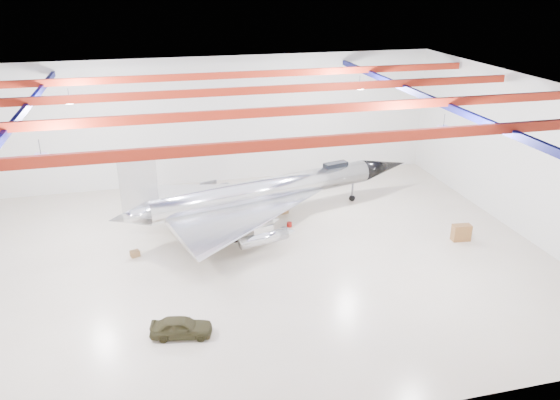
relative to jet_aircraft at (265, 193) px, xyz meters
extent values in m
plane|color=#C3B49B|center=(-2.77, -5.50, -2.22)|extent=(40.00, 40.00, 0.00)
plane|color=silver|center=(-2.77, 9.50, 3.28)|extent=(40.00, 0.00, 40.00)
plane|color=silver|center=(17.23, -5.50, 3.28)|extent=(0.00, 30.00, 30.00)
plane|color=#0A0F38|center=(-2.77, -5.50, 8.78)|extent=(40.00, 40.00, 0.00)
cube|color=maroon|center=(-2.77, -14.50, 8.18)|extent=(39.50, 0.25, 0.50)
cube|color=maroon|center=(-2.77, -8.50, 8.18)|extent=(39.50, 0.25, 0.50)
cube|color=maroon|center=(-2.77, -2.50, 8.18)|extent=(39.50, 0.25, 0.50)
cube|color=maroon|center=(-2.77, 3.50, 8.18)|extent=(39.50, 0.25, 0.50)
cube|color=#0D0F51|center=(-14.77, -5.50, 7.88)|extent=(0.25, 29.50, 0.40)
cube|color=#0D0F51|center=(9.23, -5.50, 7.88)|extent=(0.25, 29.50, 0.40)
cube|color=silver|center=(-12.77, -11.50, 7.48)|extent=(0.55, 0.55, 0.25)
cube|color=silver|center=(7.23, -11.50, 7.48)|extent=(0.55, 0.55, 0.25)
cube|color=silver|center=(-12.77, 0.50, 7.48)|extent=(0.55, 0.55, 0.25)
cube|color=silver|center=(7.23, 0.50, 7.48)|extent=(0.55, 0.55, 0.25)
cylinder|color=silver|center=(0.05, 0.01, 0.26)|extent=(17.56, 6.18, 1.77)
cone|color=black|center=(10.74, 2.81, 0.26)|extent=(4.73, 2.83, 1.77)
cone|color=silver|center=(-9.79, -2.56, 0.26)|extent=(3.01, 2.38, 1.77)
cube|color=silver|center=(-8.94, -2.34, 2.56)|extent=(2.42, 0.73, 3.98)
cube|color=black|center=(6.04, 1.58, 1.19)|extent=(2.06, 1.18, 0.44)
cylinder|color=silver|center=(-1.29, -5.37, -0.98)|extent=(3.45, 1.62, 0.80)
cylinder|color=silver|center=(-1.85, -3.23, -0.98)|extent=(3.45, 1.62, 0.80)
cylinder|color=silver|center=(-3.19, 1.91, -0.98)|extent=(3.45, 1.62, 0.80)
cylinder|color=silver|center=(-3.75, 4.05, -0.98)|extent=(3.45, 1.62, 0.80)
cylinder|color=#59595B|center=(7.75, 2.03, -1.42)|extent=(0.16, 0.16, 1.59)
cylinder|color=black|center=(7.75, 2.03, -1.97)|extent=(0.53, 0.31, 0.50)
cylinder|color=#59595B|center=(-2.82, -3.02, -1.42)|extent=(0.16, 0.16, 1.59)
cylinder|color=black|center=(-2.82, -3.02, -1.97)|extent=(0.53, 0.31, 0.50)
cylinder|color=#59595B|center=(-3.93, 1.26, -1.42)|extent=(0.16, 0.16, 1.59)
cylinder|color=black|center=(-3.93, 1.26, -1.97)|extent=(0.53, 0.31, 0.50)
imported|color=#34301A|center=(-7.28, -12.89, -1.68)|extent=(3.35, 1.85, 1.08)
cube|color=brown|center=(12.58, -6.53, -1.63)|extent=(1.33, 0.76, 1.17)
cube|color=olive|center=(-9.61, -3.47, -2.02)|extent=(0.70, 0.64, 0.41)
cube|color=#AA1611|center=(-3.89, 3.16, -2.05)|extent=(0.53, 0.45, 0.34)
cylinder|color=#59595B|center=(0.83, -2.56, -1.99)|extent=(0.62, 0.62, 0.46)
cube|color=olive|center=(1.70, 1.01, -2.00)|extent=(0.72, 0.63, 0.44)
cylinder|color=#AA1611|center=(1.48, -1.49, -2.05)|extent=(0.44, 0.44, 0.34)
cube|color=olive|center=(-5.70, 0.14, -2.01)|extent=(0.73, 0.67, 0.41)
cylinder|color=#59595B|center=(-1.20, 4.66, -2.06)|extent=(0.40, 0.40, 0.31)
camera|label=1|loc=(-7.98, -36.76, 15.06)|focal=35.00mm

